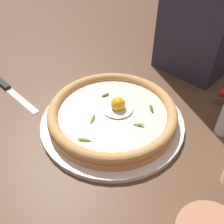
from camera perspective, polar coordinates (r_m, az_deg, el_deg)
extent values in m
cube|color=brown|center=(0.62, 3.22, -2.03)|extent=(2.40, 2.40, 0.03)
cylinder|color=white|center=(0.59, 0.00, -1.89)|extent=(0.33, 0.33, 0.01)
cylinder|color=tan|center=(0.58, 0.00, -0.80)|extent=(0.29, 0.29, 0.02)
torus|color=tan|center=(0.57, 0.00, 0.33)|extent=(0.29, 0.29, 0.02)
cylinder|color=#FAE0C3|center=(0.57, 0.00, 0.03)|extent=(0.25, 0.25, 0.00)
ellipsoid|color=white|center=(0.57, 1.24, 0.95)|extent=(0.07, 0.07, 0.01)
sphere|color=#F8B017|center=(0.57, 1.31, 1.87)|extent=(0.03, 0.03, 0.03)
ellipsoid|color=#50943F|center=(0.51, -6.42, -6.22)|extent=(0.03, 0.02, 0.01)
ellipsoid|color=#5C9340|center=(0.54, 6.08, -2.82)|extent=(0.02, 0.02, 0.01)
ellipsoid|color=#346029|center=(0.61, -1.50, 3.93)|extent=(0.02, 0.01, 0.01)
ellipsoid|color=#4F8F47|center=(0.55, -4.32, -1.71)|extent=(0.03, 0.02, 0.01)
ellipsoid|color=#2B622B|center=(0.58, 8.96, 0.90)|extent=(0.02, 0.03, 0.01)
cube|color=silver|center=(0.69, -19.87, 2.53)|extent=(0.05, 0.14, 0.00)
cube|color=black|center=(0.78, -24.06, 6.33)|extent=(0.04, 0.09, 0.01)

